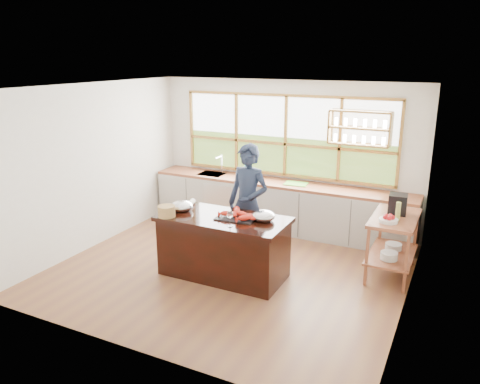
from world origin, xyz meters
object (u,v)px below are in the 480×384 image
Objects in this scene: island at (224,246)px; wicker_basket at (167,211)px; cook at (248,204)px; espresso_machine at (398,204)px.

island is 7.43× the size of wicker_basket.
cook reaches higher than espresso_machine.
cook is at bearing 82.91° from island.
island is 0.96m from wicker_basket.
cook reaches higher than wicker_basket.
espresso_machine is (2.11, 0.61, 0.12)m from cook.
cook reaches higher than island.
cook is (0.08, 0.66, 0.47)m from island.
espresso_machine is 1.16× the size of wicker_basket.
cook is 6.39× the size of espresso_machine.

